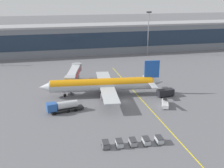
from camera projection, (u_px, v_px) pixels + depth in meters
ground_plane at (125, 102)px, 90.64m from camera, size 700.00×700.00×0.00m
apron_lead_in_line at (140, 98)px, 93.74m from camera, size 0.76×80.00×0.01m
terminal_building at (111, 38)px, 162.66m from camera, size 212.98×16.76×16.26m
main_airliner at (103, 85)px, 95.21m from camera, size 42.87×33.97×11.75m
jet_bridge at (74, 73)px, 104.58m from camera, size 8.19×21.18×6.56m
fuel_tanker at (63, 106)px, 82.55m from camera, size 11.07×4.35×3.25m
belt_loader at (165, 103)px, 86.81m from camera, size 3.94×6.91×3.49m
lavatory_truck at (166, 92)px, 94.91m from camera, size 6.07×3.13×2.50m
baggage_cart_0 at (106, 144)px, 63.95m from camera, size 1.75×2.73×1.48m
baggage_cart_1 at (119, 143)px, 64.47m from camera, size 1.75×2.73×1.48m
baggage_cart_2 at (133, 142)px, 64.99m from camera, size 1.75×2.73×1.48m
baggage_cart_3 at (146, 141)px, 65.51m from camera, size 1.75×2.73×1.48m
baggage_cart_4 at (159, 140)px, 66.03m from camera, size 1.75×2.73×1.48m
apron_light_mast_1 at (148, 30)px, 153.74m from camera, size 2.80×0.50×23.71m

